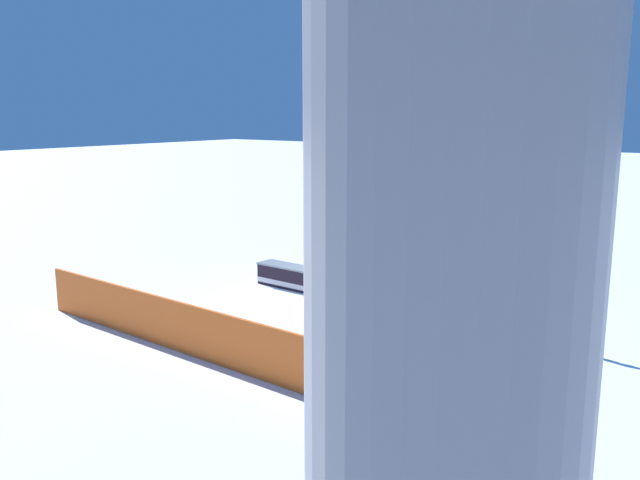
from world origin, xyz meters
TOP-DOWN VIEW (x-y plane):
  - ground_plane at (0.00, 0.00)m, footprint 120.00×120.00m
  - grind_box at (0.00, 0.00)m, footprint 5.34×0.78m
  - snowboarder at (0.35, -0.04)m, footprint 1.58×0.73m
  - safety_fence at (0.00, 4.47)m, footprint 9.24×0.50m
  - trail_marker at (-3.78, 0.08)m, footprint 0.40×0.10m

SIDE VIEW (x-z plane):
  - ground_plane at x=0.00m, z-range 0.00..0.00m
  - grind_box at x=0.00m, z-range -0.02..0.51m
  - safety_fence at x=0.00m, z-range 0.00..0.91m
  - trail_marker at x=-3.78m, z-range 0.07..1.88m
  - snowboarder at x=0.35m, z-range 0.59..2.03m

